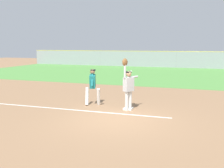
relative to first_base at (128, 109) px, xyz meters
The scene contains 11 objects.
ground_plane 1.66m from the first_base, 90.77° to the right, with size 76.83×76.83×0.00m, color #936D4C.
outfield_grass 14.45m from the first_base, 90.09° to the left, with size 40.54×15.93×0.01m, color #549342.
chalk_foul_line 4.10m from the first_base, 167.32° to the right, with size 12.00×0.10×0.01m, color white.
first_base is the anchor object (origin of this frame).
fielder 1.09m from the first_base, 78.56° to the right, with size 0.57×0.82×2.28m.
runner 2.07m from the first_base, behind, with size 0.86×0.83×1.72m.
baseball 1.66m from the first_base, 18.38° to the left, with size 0.07×0.07×0.07m, color white.
outfield_fence 22.44m from the first_base, 90.06° to the left, with size 40.62×0.08×2.05m.
parked_car_silver 29.78m from the first_base, 114.76° to the left, with size 4.50×2.32×1.25m.
parked_car_green 27.12m from the first_base, 103.17° to the left, with size 4.56×2.43×1.25m.
parked_car_red 26.68m from the first_base, 89.57° to the left, with size 4.43×2.17×1.25m.
Camera 1 is at (3.03, -9.31, 2.86)m, focal length 42.02 mm.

